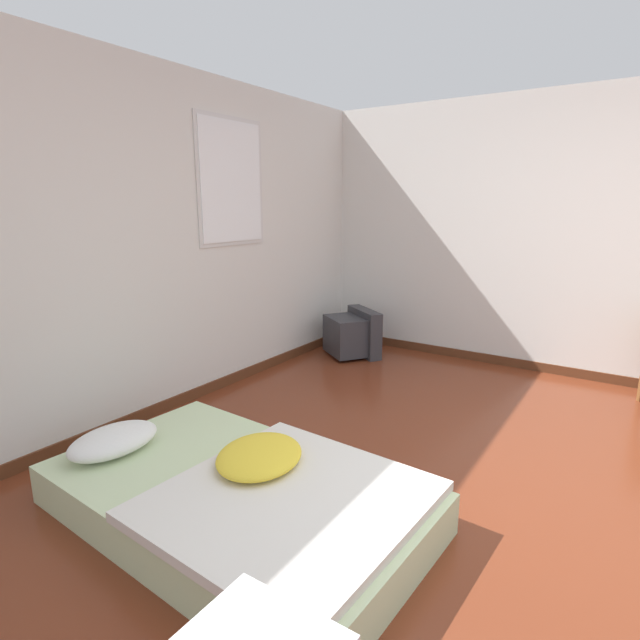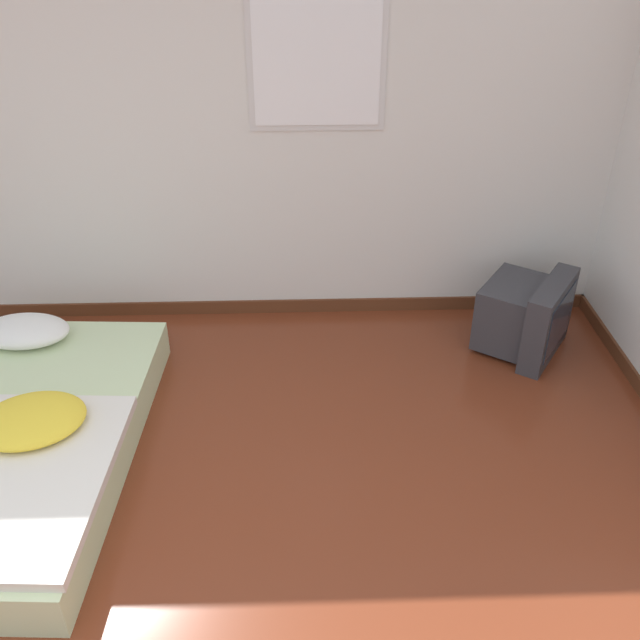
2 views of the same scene
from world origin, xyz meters
name	(u,v)px [view 1 (image 1 of 2)]	position (x,y,z in m)	size (l,w,h in m)	color
ground_plane	(559,536)	(0.00, 0.00, 0.00)	(20.00, 20.00, 0.00)	maroon
wall_back	(158,246)	(0.01, 2.88, 1.29)	(7.62, 0.08, 2.60)	silver
wall_right	(626,241)	(2.64, 0.00, 1.29)	(0.08, 8.11, 2.60)	silver
mattress_bed	(235,494)	(-0.78, 1.43, 0.14)	(1.26, 2.02, 0.36)	beige
crt_tv	(353,334)	(2.05, 2.36, 0.24)	(0.67, 0.69, 0.50)	#333338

